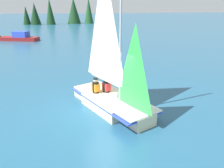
{
  "coord_description": "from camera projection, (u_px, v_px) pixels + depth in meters",
  "views": [
    {
      "loc": [
        1.64,
        8.31,
        4.12
      ],
      "look_at": [
        0.0,
        0.0,
        1.09
      ],
      "focal_mm": 35.0,
      "sensor_mm": 36.0,
      "label": 1
    }
  ],
  "objects": [
    {
      "name": "treeline_shore",
      "position": [
        62.0,
        12.0,
        52.34
      ],
      "size": [
        16.72,
        4.6,
        6.1
      ],
      "color": "#1E4C23",
      "rests_on": "ground_plane"
    },
    {
      "name": "sailor_crew",
      "position": [
        96.0,
        89.0,
        9.69
      ],
      "size": [
        0.4,
        0.42,
        1.16
      ],
      "rotation": [
        0.0,
        0.0,
        2.0
      ],
      "color": "black",
      "rests_on": "ground_plane"
    },
    {
      "name": "sailboat_main",
      "position": [
        111.0,
        91.0,
        9.15
      ],
      "size": [
        3.26,
        4.52,
        5.99
      ],
      "rotation": [
        0.0,
        0.0,
        2.0
      ],
      "color": "beige",
      "rests_on": "ground_plane"
    },
    {
      "name": "sailor_helm",
      "position": [
        106.0,
        89.0,
        9.78
      ],
      "size": [
        0.4,
        0.42,
        1.16
      ],
      "rotation": [
        0.0,
        0.0,
        2.0
      ],
      "color": "black",
      "rests_on": "ground_plane"
    },
    {
      "name": "ground_plane",
      "position": [
        112.0,
        108.0,
        9.36
      ],
      "size": [
        260.0,
        260.0,
        0.0
      ],
      "primitive_type": "plane",
      "color": "#235675"
    },
    {
      "name": "motorboat_distant",
      "position": [
        19.0,
        37.0,
        27.47
      ],
      "size": [
        5.17,
        3.11,
        1.14
      ],
      "rotation": [
        0.0,
        0.0,
        2.8
      ],
      "color": "maroon",
      "rests_on": "ground_plane"
    }
  ]
}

